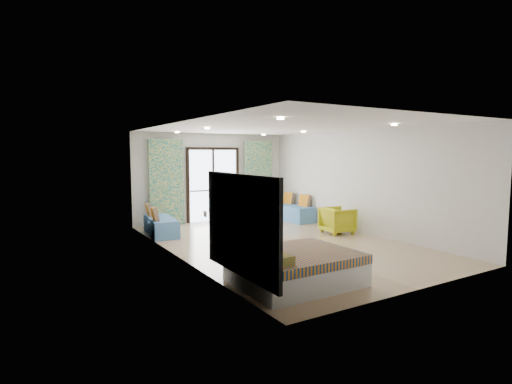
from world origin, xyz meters
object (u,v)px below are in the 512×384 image
daybed_left (160,225)px  armchair (338,219)px  daybed_right (291,212)px  bed (294,267)px  coffee_table (230,214)px

daybed_left → armchair: daybed_left is taller
daybed_right → armchair: 2.32m
daybed_left → daybed_right: size_ratio=0.96×
daybed_left → armchair: bearing=-22.8°
daybed_right → armchair: daybed_right is taller
bed → armchair: size_ratio=2.48×
coffee_table → armchair: bearing=-51.9°
bed → daybed_right: 6.18m
daybed_right → coffee_table: size_ratio=2.60×
daybed_right → daybed_left: bearing=179.2°
armchair → coffee_table: bearing=44.4°
daybed_right → coffee_table: 2.11m
daybed_left → daybed_right: bearing=7.2°
daybed_right → coffee_table: daybed_right is taller
daybed_right → bed: bearing=-127.6°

